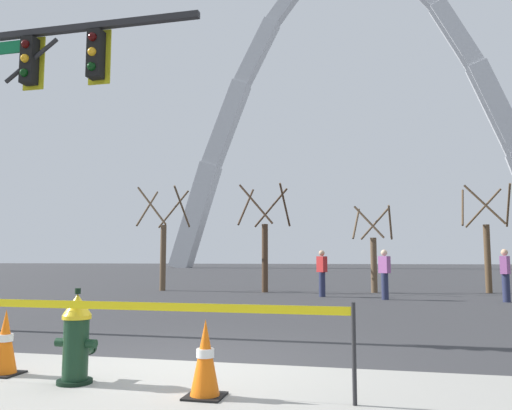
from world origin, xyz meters
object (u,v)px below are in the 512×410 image
(pedestrian_walking_right, at_px, (322,273))
(monument_arch, at_px, (354,122))
(traffic_cone_by_hydrant, at_px, (205,359))
(fire_hydrant, at_px, (77,338))
(pedestrian_walking_left, at_px, (505,275))
(traffic_signal_gantry, at_px, (15,112))
(pedestrian_standing_center, at_px, (385,274))
(traffic_cone_mid_sidewalk, at_px, (5,343))

(pedestrian_walking_right, bearing_deg, monument_arch, 90.64)
(traffic_cone_by_hydrant, bearing_deg, fire_hydrant, 171.92)
(fire_hydrant, xyz_separation_m, pedestrian_walking_left, (6.90, 11.96, 0.35))
(traffic_signal_gantry, height_order, monument_arch, monument_arch)
(monument_arch, relative_size, pedestrian_walking_right, 32.77)
(monument_arch, bearing_deg, traffic_cone_by_hydrant, -89.31)
(fire_hydrant, relative_size, pedestrian_standing_center, 0.62)
(traffic_signal_gantry, xyz_separation_m, monument_arch, (4.23, 61.12, 15.71))
(traffic_signal_gantry, bearing_deg, monument_arch, 86.04)
(traffic_cone_mid_sidewalk, distance_m, pedestrian_standing_center, 12.73)
(fire_hydrant, bearing_deg, pedestrian_walking_left, 60.02)
(traffic_signal_gantry, distance_m, pedestrian_standing_center, 11.66)
(pedestrian_walking_right, bearing_deg, traffic_signal_gantry, -116.51)
(monument_arch, xyz_separation_m, pedestrian_walking_right, (0.57, -51.50, -18.96))
(traffic_cone_by_hydrant, relative_size, traffic_signal_gantry, 0.12)
(traffic_signal_gantry, distance_m, monument_arch, 63.25)
(monument_arch, height_order, pedestrian_walking_left, monument_arch)
(fire_hydrant, relative_size, traffic_cone_mid_sidewalk, 1.36)
(pedestrian_standing_center, bearing_deg, fire_hydrant, -105.52)
(traffic_cone_mid_sidewalk, bearing_deg, pedestrian_walking_left, 56.16)
(monument_arch, distance_m, pedestrian_walking_left, 56.11)
(traffic_cone_by_hydrant, xyz_separation_m, monument_arch, (-0.78, 64.62, 19.42))
(traffic_signal_gantry, xyz_separation_m, pedestrian_standing_center, (6.88, 8.84, -3.25))
(fire_hydrant, distance_m, pedestrian_walking_right, 12.98)
(traffic_cone_by_hydrant, distance_m, pedestrian_walking_right, 13.13)
(traffic_cone_mid_sidewalk, height_order, pedestrian_walking_left, pedestrian_walking_left)
(monument_arch, height_order, pedestrian_standing_center, monument_arch)
(fire_hydrant, bearing_deg, traffic_cone_mid_sidewalk, 170.21)
(monument_arch, relative_size, pedestrian_walking_left, 32.77)
(fire_hydrant, distance_m, traffic_cone_by_hydrant, 1.51)
(fire_hydrant, distance_m, traffic_cone_mid_sidewalk, 1.02)
(monument_arch, distance_m, pedestrian_walking_right, 54.88)
(pedestrian_walking_right, bearing_deg, fire_hydrant, -95.69)
(traffic_cone_mid_sidewalk, bearing_deg, traffic_cone_by_hydrant, -8.77)
(fire_hydrant, bearing_deg, traffic_signal_gantry, 136.92)
(traffic_cone_mid_sidewalk, relative_size, monument_arch, 0.01)
(monument_arch, bearing_deg, traffic_cone_mid_sidewalk, -91.53)
(fire_hydrant, bearing_deg, monument_arch, 89.37)
(traffic_cone_by_hydrant, height_order, pedestrian_walking_right, pedestrian_walking_right)
(traffic_cone_by_hydrant, relative_size, pedestrian_standing_center, 0.46)
(pedestrian_walking_left, bearing_deg, traffic_cone_by_hydrant, -113.96)
(pedestrian_standing_center, bearing_deg, monument_arch, 92.90)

